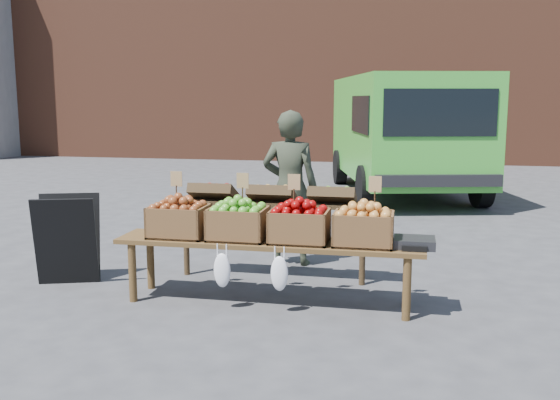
% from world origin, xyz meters
% --- Properties ---
extents(ground, '(80.00, 80.00, 0.00)m').
position_xyz_m(ground, '(0.00, 0.00, 0.00)').
color(ground, '#3E3E40').
extents(delivery_van, '(3.39, 5.33, 2.21)m').
position_xyz_m(delivery_van, '(2.07, 7.16, 1.10)').
color(delivery_van, green).
rests_on(delivery_van, ground).
extents(vendor, '(0.63, 0.42, 1.68)m').
position_xyz_m(vendor, '(0.93, 1.71, 0.84)').
color(vendor, '#2D3325').
rests_on(vendor, ground).
extents(chalkboard_sign, '(0.66, 0.49, 0.88)m').
position_xyz_m(chalkboard_sign, '(-1.07, 0.54, 0.44)').
color(chalkboard_sign, black).
rests_on(chalkboard_sign, ground).
extents(back_table, '(2.10, 0.44, 1.04)m').
position_xyz_m(back_table, '(0.87, 1.06, 0.52)').
color(back_table, '#3A2A18').
rests_on(back_table, ground).
extents(display_bench, '(2.70, 0.56, 0.57)m').
position_xyz_m(display_bench, '(1.00, 0.34, 0.28)').
color(display_bench, '#4E361A').
rests_on(display_bench, ground).
extents(crate_golden_apples, '(0.50, 0.40, 0.28)m').
position_xyz_m(crate_golden_apples, '(0.17, 0.34, 0.71)').
color(crate_golden_apples, brown).
rests_on(crate_golden_apples, display_bench).
extents(crate_russet_pears, '(0.50, 0.40, 0.28)m').
position_xyz_m(crate_russet_pears, '(0.72, 0.34, 0.71)').
color(crate_russet_pears, '#4DA029').
rests_on(crate_russet_pears, display_bench).
extents(crate_red_apples, '(0.50, 0.40, 0.28)m').
position_xyz_m(crate_red_apples, '(1.27, 0.34, 0.71)').
color(crate_red_apples, '#6F000A').
rests_on(crate_red_apples, display_bench).
extents(crate_green_apples, '(0.50, 0.40, 0.28)m').
position_xyz_m(crate_green_apples, '(1.82, 0.34, 0.71)').
color(crate_green_apples, gold).
rests_on(crate_green_apples, display_bench).
extents(weighing_scale, '(0.34, 0.30, 0.08)m').
position_xyz_m(weighing_scale, '(2.25, 0.34, 0.61)').
color(weighing_scale, black).
rests_on(weighing_scale, display_bench).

